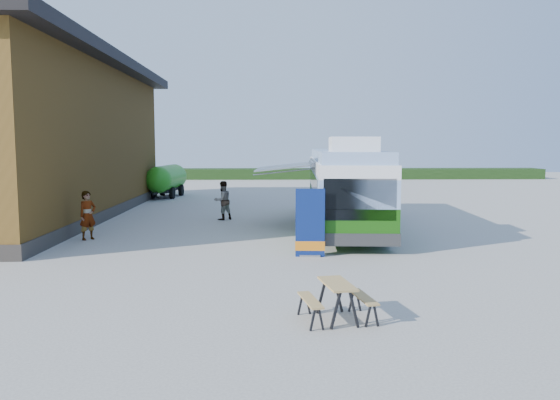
{
  "coord_description": "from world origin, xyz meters",
  "views": [
    {
      "loc": [
        0.64,
        -15.85,
        3.41
      ],
      "look_at": [
        1.18,
        3.76,
        1.4
      ],
      "focal_mm": 35.0,
      "sensor_mm": 36.0,
      "label": 1
    }
  ],
  "objects_px": {
    "banner": "(310,229)",
    "person_b": "(223,200)",
    "bus": "(344,185)",
    "picnic_table": "(337,292)",
    "person_a": "(88,215)",
    "slurry_tanker": "(167,179)"
  },
  "relations": [
    {
      "from": "banner",
      "to": "person_b",
      "type": "height_order",
      "value": "banner"
    },
    {
      "from": "bus",
      "to": "picnic_table",
      "type": "bearing_deg",
      "value": -95.38
    },
    {
      "from": "bus",
      "to": "person_b",
      "type": "relative_size",
      "value": 6.84
    },
    {
      "from": "person_b",
      "to": "picnic_table",
      "type": "bearing_deg",
      "value": 66.22
    },
    {
      "from": "person_a",
      "to": "bus",
      "type": "bearing_deg",
      "value": -33.24
    },
    {
      "from": "bus",
      "to": "slurry_tanker",
      "type": "relative_size",
      "value": 2.16
    },
    {
      "from": "person_a",
      "to": "person_b",
      "type": "relative_size",
      "value": 1.0
    },
    {
      "from": "bus",
      "to": "banner",
      "type": "height_order",
      "value": "bus"
    },
    {
      "from": "person_b",
      "to": "slurry_tanker",
      "type": "relative_size",
      "value": 0.32
    },
    {
      "from": "bus",
      "to": "picnic_table",
      "type": "distance_m",
      "value": 12.17
    },
    {
      "from": "banner",
      "to": "person_a",
      "type": "height_order",
      "value": "banner"
    },
    {
      "from": "person_b",
      "to": "person_a",
      "type": "bearing_deg",
      "value": 12.0
    },
    {
      "from": "person_a",
      "to": "person_b",
      "type": "xyz_separation_m",
      "value": [
        4.42,
        5.06,
        -0.0
      ]
    },
    {
      "from": "picnic_table",
      "to": "person_b",
      "type": "relative_size",
      "value": 0.85
    },
    {
      "from": "person_b",
      "to": "bus",
      "type": "bearing_deg",
      "value": 119.05
    },
    {
      "from": "bus",
      "to": "person_a",
      "type": "xyz_separation_m",
      "value": [
        -9.57,
        -2.75,
        -0.87
      ]
    },
    {
      "from": "bus",
      "to": "slurry_tanker",
      "type": "distance_m",
      "value": 16.23
    },
    {
      "from": "bus",
      "to": "person_a",
      "type": "relative_size",
      "value": 6.84
    },
    {
      "from": "banner",
      "to": "picnic_table",
      "type": "height_order",
      "value": "banner"
    },
    {
      "from": "person_b",
      "to": "slurry_tanker",
      "type": "height_order",
      "value": "slurry_tanker"
    },
    {
      "from": "picnic_table",
      "to": "person_b",
      "type": "distance_m",
      "value": 14.66
    },
    {
      "from": "bus",
      "to": "person_b",
      "type": "distance_m",
      "value": 5.71
    }
  ]
}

